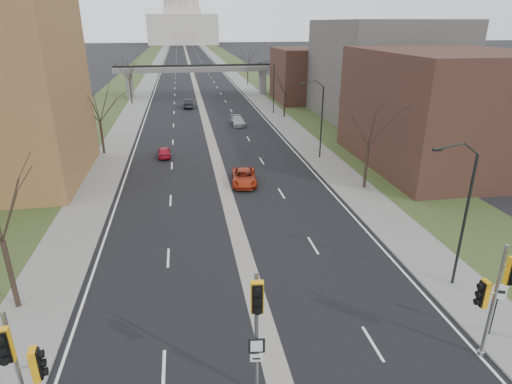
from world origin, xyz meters
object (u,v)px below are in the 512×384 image
object	(u,v)px
signal_pole_left	(21,363)
speed_limit_sign	(497,300)
signal_pole_right	(496,289)
signal_pole_median	(257,318)
car_right_near	(244,177)
car_left_far	(188,103)
car_left_near	(164,152)
car_right_mid	(238,121)

from	to	relation	value
signal_pole_left	speed_limit_sign	xyz separation A→B (m)	(20.34, 2.50, -1.69)
signal_pole_left	signal_pole_right	size ratio (longest dim) A/B	0.99
signal_pole_left	signal_pole_median	xyz separation A→B (m)	(8.24, 0.63, 0.31)
speed_limit_sign	car_right_near	world-z (taller)	speed_limit_sign
speed_limit_sign	car_left_far	xyz separation A→B (m)	(-13.35, 64.81, -1.35)
car_left_near	car_right_near	distance (m)	13.06
signal_pole_left	car_right_near	distance (m)	28.58
car_left_near	car_left_far	world-z (taller)	car_left_far
signal_pole_right	car_right_near	xyz separation A→B (m)	(-7.48, 24.87, -3.15)
speed_limit_sign	signal_pole_right	bearing A→B (deg)	-116.77
signal_pole_right	speed_limit_sign	xyz separation A→B (m)	(1.47, 1.34, -1.71)
car_left_far	car_right_mid	xyz separation A→B (m)	(7.08, -15.93, -0.13)
signal_pole_left	car_left_near	bearing A→B (deg)	77.67
signal_pole_median	car_right_mid	world-z (taller)	signal_pole_median
car_right_mid	signal_pole_median	bearing A→B (deg)	-98.64
car_left_near	signal_pole_left	bearing A→B (deg)	81.45
signal_pole_median	speed_limit_sign	bearing A→B (deg)	15.54
signal_pole_median	car_left_near	bearing A→B (deg)	104.32
signal_pole_right	car_right_near	bearing A→B (deg)	107.30
car_left_near	car_left_far	distance (m)	31.07
signal_pole_median	car_left_far	world-z (taller)	signal_pole_median
car_right_near	car_right_mid	world-z (taller)	car_right_near
speed_limit_sign	car_left_near	size ratio (longest dim) A/B	0.81
car_right_mid	signal_pole_left	bearing A→B (deg)	-107.41
signal_pole_median	signal_pole_right	world-z (taller)	signal_pole_median
car_right_near	car_right_mid	distance (m)	25.50
signal_pole_median	car_left_far	size ratio (longest dim) A/B	1.24
speed_limit_sign	car_left_near	xyz separation A→B (m)	(-16.84, 33.94, -1.52)
car_left_near	car_right_near	size ratio (longest dim) A/B	0.73
signal_pole_left	signal_pole_median	size ratio (longest dim) A/B	0.98
car_left_near	signal_pole_median	bearing A→B (deg)	94.49
signal_pole_right	speed_limit_sign	bearing A→B (deg)	42.80
speed_limit_sign	signal_pole_median	bearing A→B (deg)	-150.25
signal_pole_left	car_left_near	size ratio (longest dim) A/B	1.62
car_left_near	car_left_far	size ratio (longest dim) A/B	0.76
signal_pole_median	car_right_mid	xyz separation A→B (m)	(5.83, 50.75, -3.48)
car_left_near	car_right_near	bearing A→B (deg)	124.07
signal_pole_median	speed_limit_sign	world-z (taller)	signal_pole_median
car_left_far	signal_pole_median	bearing A→B (deg)	93.20
car_right_near	signal_pole_right	bearing A→B (deg)	-67.02
signal_pole_median	car_left_far	bearing A→B (deg)	97.84
signal_pole_left	car_left_far	world-z (taller)	signal_pole_left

